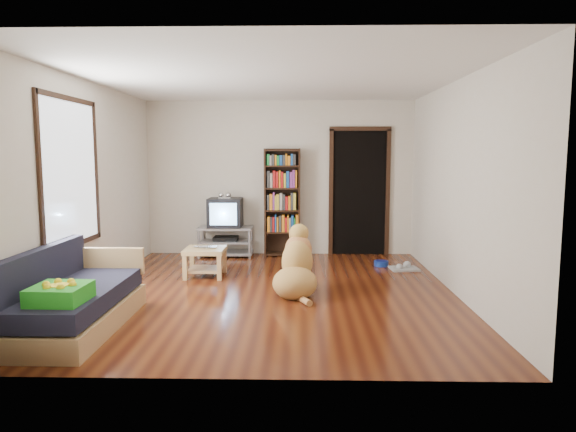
{
  "coord_description": "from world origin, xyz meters",
  "views": [
    {
      "loc": [
        0.35,
        -6.22,
        1.71
      ],
      "look_at": [
        0.19,
        0.46,
        0.9
      ],
      "focal_mm": 32.0,
      "sensor_mm": 36.0,
      "label": 1
    }
  ],
  "objects_px": {
    "grey_rag": "(404,269)",
    "tv_stand": "(226,240)",
    "bookshelf": "(282,197)",
    "green_cushion": "(60,294)",
    "sofa": "(74,302)",
    "dog": "(297,268)",
    "crt_tv": "(226,212)",
    "laptop": "(205,248)",
    "dog_bowl": "(381,263)",
    "coffee_table": "(205,257)"
  },
  "relations": [
    {
      "from": "dog_bowl",
      "to": "sofa",
      "type": "bearing_deg",
      "value": -139.93
    },
    {
      "from": "green_cushion",
      "to": "crt_tv",
      "type": "bearing_deg",
      "value": 80.28
    },
    {
      "from": "grey_rag",
      "to": "tv_stand",
      "type": "xyz_separation_m",
      "value": [
        -2.8,
        0.96,
        0.25
      ]
    },
    {
      "from": "laptop",
      "to": "tv_stand",
      "type": "relative_size",
      "value": 0.36
    },
    {
      "from": "sofa",
      "to": "dog",
      "type": "xyz_separation_m",
      "value": [
        2.18,
        1.33,
        0.06
      ]
    },
    {
      "from": "grey_rag",
      "to": "bookshelf",
      "type": "relative_size",
      "value": 0.22
    },
    {
      "from": "sofa",
      "to": "dog",
      "type": "bearing_deg",
      "value": 31.43
    },
    {
      "from": "grey_rag",
      "to": "coffee_table",
      "type": "bearing_deg",
      "value": -170.62
    },
    {
      "from": "tv_stand",
      "to": "grey_rag",
      "type": "bearing_deg",
      "value": -18.97
    },
    {
      "from": "bookshelf",
      "to": "green_cushion",
      "type": "bearing_deg",
      "value": -112.95
    },
    {
      "from": "sofa",
      "to": "dog",
      "type": "height_order",
      "value": "dog"
    },
    {
      "from": "tv_stand",
      "to": "dog",
      "type": "xyz_separation_m",
      "value": [
        1.21,
        -2.3,
        0.05
      ]
    },
    {
      "from": "green_cushion",
      "to": "dog_bowl",
      "type": "relative_size",
      "value": 2.05
    },
    {
      "from": "dog_bowl",
      "to": "sofa",
      "type": "xyz_separation_m",
      "value": [
        -3.47,
        -2.92,
        0.22
      ]
    },
    {
      "from": "laptop",
      "to": "tv_stand",
      "type": "height_order",
      "value": "tv_stand"
    },
    {
      "from": "bookshelf",
      "to": "sofa",
      "type": "relative_size",
      "value": 1.0
    },
    {
      "from": "green_cushion",
      "to": "sofa",
      "type": "distance_m",
      "value": 0.59
    },
    {
      "from": "crt_tv",
      "to": "dog",
      "type": "xyz_separation_m",
      "value": [
        1.21,
        -2.32,
        -0.43
      ]
    },
    {
      "from": "tv_stand",
      "to": "bookshelf",
      "type": "distance_m",
      "value": 1.2
    },
    {
      "from": "dog_bowl",
      "to": "bookshelf",
      "type": "distance_m",
      "value": 1.99
    },
    {
      "from": "grey_rag",
      "to": "dog",
      "type": "height_order",
      "value": "dog"
    },
    {
      "from": "green_cushion",
      "to": "laptop",
      "type": "bearing_deg",
      "value": 75.84
    },
    {
      "from": "laptop",
      "to": "coffee_table",
      "type": "distance_m",
      "value": 0.14
    },
    {
      "from": "laptop",
      "to": "crt_tv",
      "type": "xyz_separation_m",
      "value": [
        0.08,
        1.49,
        0.33
      ]
    },
    {
      "from": "laptop",
      "to": "grey_rag",
      "type": "bearing_deg",
      "value": 12.25
    },
    {
      "from": "dog",
      "to": "laptop",
      "type": "bearing_deg",
      "value": 147.21
    },
    {
      "from": "dog_bowl",
      "to": "coffee_table",
      "type": "distance_m",
      "value": 2.69
    },
    {
      "from": "tv_stand",
      "to": "bookshelf",
      "type": "xyz_separation_m",
      "value": [
        0.95,
        0.09,
        0.73
      ]
    },
    {
      "from": "dog_bowl",
      "to": "bookshelf",
      "type": "xyz_separation_m",
      "value": [
        -1.55,
        0.8,
        0.96
      ]
    },
    {
      "from": "dog_bowl",
      "to": "bookshelf",
      "type": "bearing_deg",
      "value": 152.51
    },
    {
      "from": "tv_stand",
      "to": "crt_tv",
      "type": "xyz_separation_m",
      "value": [
        0.0,
        0.02,
        0.47
      ]
    },
    {
      "from": "dog_bowl",
      "to": "tv_stand",
      "type": "bearing_deg",
      "value": 164.1
    },
    {
      "from": "tv_stand",
      "to": "sofa",
      "type": "relative_size",
      "value": 0.5
    },
    {
      "from": "crt_tv",
      "to": "coffee_table",
      "type": "relative_size",
      "value": 1.05
    },
    {
      "from": "laptop",
      "to": "dog_bowl",
      "type": "distance_m",
      "value": 2.71
    },
    {
      "from": "green_cushion",
      "to": "grey_rag",
      "type": "height_order",
      "value": "green_cushion"
    },
    {
      "from": "grey_rag",
      "to": "green_cushion",
      "type": "bearing_deg",
      "value": -138.78
    },
    {
      "from": "sofa",
      "to": "crt_tv",
      "type": "bearing_deg",
      "value": 75.07
    },
    {
      "from": "grey_rag",
      "to": "sofa",
      "type": "bearing_deg",
      "value": -144.7
    },
    {
      "from": "grey_rag",
      "to": "dog",
      "type": "bearing_deg",
      "value": -139.94
    },
    {
      "from": "dog",
      "to": "coffee_table",
      "type": "bearing_deg",
      "value": 146.27
    },
    {
      "from": "grey_rag",
      "to": "tv_stand",
      "type": "distance_m",
      "value": 2.97
    },
    {
      "from": "sofa",
      "to": "grey_rag",
      "type": "bearing_deg",
      "value": 35.3
    },
    {
      "from": "dog_bowl",
      "to": "sofa",
      "type": "relative_size",
      "value": 0.12
    },
    {
      "from": "dog_bowl",
      "to": "dog",
      "type": "bearing_deg",
      "value": -129.1
    },
    {
      "from": "laptop",
      "to": "dog_bowl",
      "type": "bearing_deg",
      "value": 18.62
    },
    {
      "from": "green_cushion",
      "to": "grey_rag",
      "type": "bearing_deg",
      "value": 43.0
    },
    {
      "from": "coffee_table",
      "to": "dog",
      "type": "xyz_separation_m",
      "value": [
        1.29,
        -0.86,
        0.04
      ]
    },
    {
      "from": "green_cushion",
      "to": "dog_bowl",
      "type": "bearing_deg",
      "value": 47.61
    },
    {
      "from": "dog_bowl",
      "to": "crt_tv",
      "type": "bearing_deg",
      "value": 163.63
    }
  ]
}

